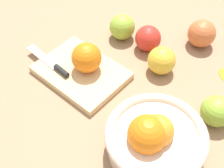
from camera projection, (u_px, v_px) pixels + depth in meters
name	position (u px, v px, depth m)	size (l,w,h in m)	color
ground_plane	(143.00, 84.00, 0.72)	(2.40, 2.40, 0.00)	#997556
bowl	(154.00, 139.00, 0.57)	(0.20, 0.20, 0.11)	beige
cutting_board	(81.00, 72.00, 0.74)	(0.21, 0.16, 0.02)	#DBB77F
orange_on_board	(86.00, 58.00, 0.71)	(0.07, 0.07, 0.07)	orange
knife	(53.00, 65.00, 0.73)	(0.16, 0.04, 0.01)	silver
apple_front_right	(148.00, 38.00, 0.78)	(0.07, 0.07, 0.07)	red
apple_front_right_2	(122.00, 27.00, 0.81)	(0.07, 0.07, 0.07)	#8EB738
apple_front_left	(202.00, 34.00, 0.79)	(0.07, 0.07, 0.07)	#CC6638
apple_mid_left	(217.00, 111.00, 0.63)	(0.07, 0.07, 0.07)	#8EB738
apple_front_center	(161.00, 60.00, 0.73)	(0.07, 0.07, 0.07)	gold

